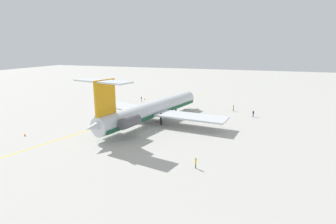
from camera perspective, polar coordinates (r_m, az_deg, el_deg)
name	(u,v)px	position (r m, az deg, el deg)	size (l,w,h in m)	color
ground	(127,124)	(67.35, -8.58, -2.48)	(341.12, 341.12, 0.00)	#B7B5AD
main_jetliner	(150,110)	(66.58, -3.79, 0.46)	(42.21, 37.62, 12.39)	silver
ground_crew_near_nose	(233,107)	(81.79, 13.67, 0.97)	(0.42, 0.28, 1.77)	black
ground_crew_near_tail	(196,162)	(42.90, 5.89, -10.42)	(0.40, 0.28, 1.74)	black
ground_crew_portside	(141,98)	(93.67, -5.67, 2.89)	(0.42, 0.29, 1.81)	black
ground_crew_starboard	(253,113)	(76.43, 17.59, -0.16)	(0.29, 0.40, 1.80)	black
safety_cone_nose	(145,99)	(97.16, -4.93, 2.77)	(0.40, 0.40, 0.55)	#EA590F
safety_cone_wingtip	(25,135)	(65.12, -28.01, -4.29)	(0.40, 0.40, 0.55)	#EA590F
taxiway_centreline	(124,119)	(71.90, -9.28, -1.47)	(104.98, 0.36, 0.01)	gold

